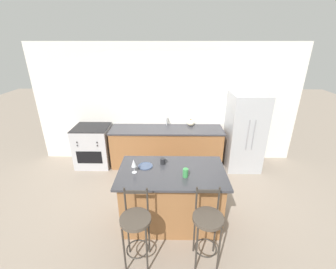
# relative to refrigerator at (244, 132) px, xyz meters

# --- Properties ---
(ground_plane) EXTENTS (18.00, 18.00, 0.00)m
(ground_plane) POSITION_rel_refrigerator_xyz_m (-1.72, -0.30, -0.86)
(ground_plane) COLOR gray
(wall_back) EXTENTS (6.00, 0.07, 2.70)m
(wall_back) POSITION_rel_refrigerator_xyz_m (-1.72, 0.40, 0.49)
(wall_back) COLOR silver
(wall_back) RESTS_ON ground_plane
(back_counter) EXTENTS (2.52, 0.69, 0.89)m
(back_counter) POSITION_rel_refrigerator_xyz_m (-1.72, 0.08, -0.41)
(back_counter) COLOR #936038
(back_counter) RESTS_ON ground_plane
(sink_faucet) EXTENTS (0.02, 0.13, 0.22)m
(sink_faucet) POSITION_rel_refrigerator_xyz_m (-1.72, 0.28, 0.17)
(sink_faucet) COLOR #ADAFB5
(sink_faucet) RESTS_ON back_counter
(kitchen_island) EXTENTS (1.60, 0.93, 0.93)m
(kitchen_island) POSITION_rel_refrigerator_xyz_m (-1.61, -1.76, -0.38)
(kitchen_island) COLOR #936038
(kitchen_island) RESTS_ON ground_plane
(refrigerator) EXTENTS (0.74, 0.79, 1.71)m
(refrigerator) POSITION_rel_refrigerator_xyz_m (0.00, 0.00, 0.00)
(refrigerator) COLOR #ADAFB5
(refrigerator) RESTS_ON ground_plane
(oven_range) EXTENTS (0.77, 0.70, 0.93)m
(oven_range) POSITION_rel_refrigerator_xyz_m (-3.41, 0.04, -0.39)
(oven_range) COLOR #B7B7BC
(oven_range) RESTS_ON ground_plane
(bar_stool_near) EXTENTS (0.39, 0.39, 1.08)m
(bar_stool_near) POSITION_rel_refrigerator_xyz_m (-2.05, -2.50, -0.25)
(bar_stool_near) COLOR #332D28
(bar_stool_near) RESTS_ON ground_plane
(bar_stool_far) EXTENTS (0.39, 0.39, 1.08)m
(bar_stool_far) POSITION_rel_refrigerator_xyz_m (-1.17, -2.47, -0.25)
(bar_stool_far) COLOR #332D28
(bar_stool_far) RESTS_ON ground_plane
(dinner_plate) EXTENTS (0.23, 0.23, 0.02)m
(dinner_plate) POSITION_rel_refrigerator_xyz_m (-2.01, -1.63, 0.09)
(dinner_plate) COLOR #425170
(dinner_plate) RESTS_ON kitchen_island
(wine_glass) EXTENTS (0.07, 0.07, 0.22)m
(wine_glass) POSITION_rel_refrigerator_xyz_m (-2.16, -1.80, 0.23)
(wine_glass) COLOR white
(wine_glass) RESTS_ON kitchen_island
(coffee_mug) EXTENTS (0.11, 0.08, 0.09)m
(coffee_mug) POSITION_rel_refrigerator_xyz_m (-1.75, -1.54, 0.13)
(coffee_mug) COLOR #232326
(coffee_mug) RESTS_ON kitchen_island
(tumbler_cup) EXTENTS (0.08, 0.08, 0.13)m
(tumbler_cup) POSITION_rel_refrigerator_xyz_m (-1.42, -1.90, 0.14)
(tumbler_cup) COLOR #3D934C
(tumbler_cup) RESTS_ON kitchen_island
(pumpkin_decoration) EXTENTS (0.17, 0.17, 0.16)m
(pumpkin_decoration) POSITION_rel_refrigerator_xyz_m (-1.17, 0.27, 0.10)
(pumpkin_decoration) COLOR beige
(pumpkin_decoration) RESTS_ON back_counter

